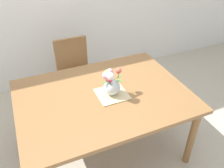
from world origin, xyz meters
name	(u,v)px	position (x,y,z in m)	size (l,w,h in m)	color
ground_plane	(105,147)	(0.00, 0.00, 0.00)	(12.00, 12.00, 0.00)	#B7AD99
dining_table	(103,101)	(0.00, 0.00, 0.67)	(1.61, 1.19, 0.75)	olive
chair_far	(75,68)	(-0.03, 0.93, 0.52)	(0.42, 0.42, 0.90)	olive
placemat	(112,94)	(0.08, -0.03, 0.75)	(0.28, 0.28, 0.01)	#CCB789
flower_vase	(111,83)	(0.07, -0.03, 0.88)	(0.21, 0.19, 0.27)	silver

